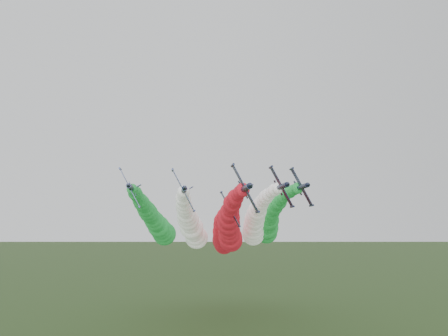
{
  "coord_description": "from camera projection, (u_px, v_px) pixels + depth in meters",
  "views": [
    {
      "loc": [
        -8.39,
        -94.76,
        28.77
      ],
      "look_at": [
        2.25,
        -1.35,
        41.95
      ],
      "focal_mm": 35.0,
      "sensor_mm": 36.0,
      "label": 1
    }
  ],
  "objects": [
    {
      "name": "jet_outer_right",
      "position": [
        269.0,
        223.0,
        151.44
      ],
      "size": [
        13.05,
        79.07,
        19.49
      ],
      "rotation": [
        0.0,
        1.08,
        0.0
      ],
      "color": "black",
      "rests_on": "ground"
    },
    {
      "name": "jet_inner_left",
      "position": [
        191.0,
        226.0,
        139.06
      ],
      "size": [
        12.97,
        78.99,
        19.41
      ],
      "rotation": [
        0.0,
        1.08,
        0.0
      ],
      "color": "black",
      "rests_on": "ground"
    },
    {
      "name": "jet_inner_right",
      "position": [
        255.0,
        223.0,
        143.2
      ],
      "size": [
        12.92,
        78.95,
        19.36
      ],
      "rotation": [
        0.0,
        1.08,
        0.0
      ],
      "color": "black",
      "rests_on": "ground"
    },
    {
      "name": "jet_lead",
      "position": [
        230.0,
        228.0,
        128.6
      ],
      "size": [
        12.83,
        78.85,
        19.27
      ],
      "rotation": [
        0.0,
        1.08,
        0.0
      ],
      "color": "black",
      "rests_on": "ground"
    },
    {
      "name": "jet_outer_left",
      "position": [
        157.0,
        223.0,
        147.59
      ],
      "size": [
        13.2,
        79.23,
        19.64
      ],
      "rotation": [
        0.0,
        1.08,
        0.0
      ],
      "color": "black",
      "rests_on": "ground"
    },
    {
      "name": "jet_trail",
      "position": [
        223.0,
        235.0,
        159.02
      ],
      "size": [
        12.87,
        78.89,
        19.31
      ],
      "rotation": [
        0.0,
        1.08,
        0.0
      ],
      "color": "black",
      "rests_on": "ground"
    }
  ]
}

